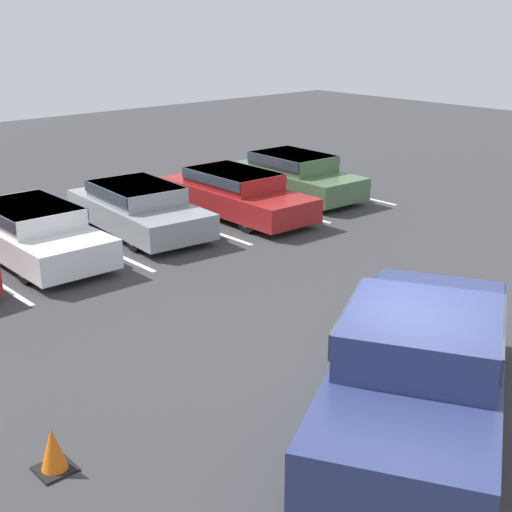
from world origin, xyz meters
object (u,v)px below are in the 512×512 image
(parked_sedan_d, at_px, (235,192))
(parked_sedan_e, at_px, (294,174))
(pickup_truck, at_px, (421,365))
(parked_sedan_c, at_px, (138,206))
(parked_sedan_b, at_px, (32,230))
(traffic_cone, at_px, (53,451))

(parked_sedan_d, bearing_deg, parked_sedan_e, 100.56)
(pickup_truck, distance_m, parked_sedan_c, 10.11)
(parked_sedan_b, xyz_separation_m, traffic_cone, (-3.30, -7.46, -0.39))
(parked_sedan_b, xyz_separation_m, parked_sedan_d, (5.61, -0.30, -0.00))
(pickup_truck, distance_m, traffic_cone, 4.72)
(parked_sedan_b, height_order, parked_sedan_e, parked_sedan_e)
(parked_sedan_e, height_order, traffic_cone, parked_sedan_e)
(pickup_truck, relative_size, parked_sedan_d, 1.22)
(parked_sedan_e, relative_size, traffic_cone, 7.66)
(parked_sedan_d, bearing_deg, parked_sedan_c, -98.62)
(pickup_truck, xyz_separation_m, parked_sedan_c, (2.06, 9.89, -0.21))
(parked_sedan_d, bearing_deg, parked_sedan_b, -91.81)
(pickup_truck, height_order, parked_sedan_e, pickup_truck)
(parked_sedan_c, relative_size, parked_sedan_e, 1.03)
(parked_sedan_e, bearing_deg, parked_sedan_b, -86.83)
(pickup_truck, bearing_deg, parked_sedan_e, 23.86)
(parked_sedan_c, relative_size, traffic_cone, 7.89)
(pickup_truck, height_order, parked_sedan_b, pickup_truck)
(parked_sedan_b, distance_m, traffic_cone, 8.17)
(pickup_truck, bearing_deg, traffic_cone, 122.20)
(parked_sedan_d, xyz_separation_m, traffic_cone, (-8.91, -7.16, -0.38))
(parked_sedan_c, distance_m, parked_sedan_e, 5.39)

